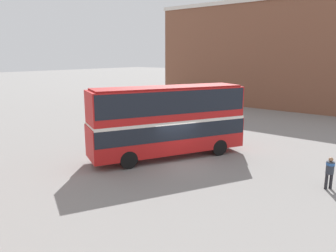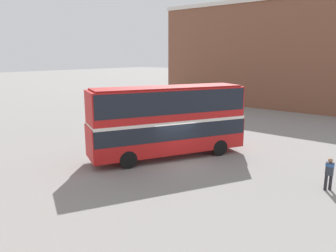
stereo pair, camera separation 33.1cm
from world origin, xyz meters
name	(u,v)px [view 2 (the right image)]	position (x,y,z in m)	size (l,w,h in m)	color
ground_plane	(177,163)	(0.00, 0.00, 0.00)	(240.00, 240.00, 0.00)	gray
building_row_right	(287,54)	(28.81, 4.08, 6.76)	(10.91, 32.52, 13.51)	brown
double_decker_bus	(168,117)	(0.56, 1.20, 2.69)	(10.37, 6.80, 4.70)	red
pedestrian_foreground	(329,171)	(1.50, -8.50, 1.03)	(0.58, 0.58, 1.68)	#232328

